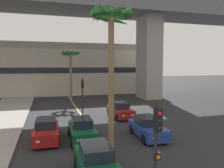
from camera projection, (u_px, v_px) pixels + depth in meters
The scene contains 12 objects.
lane_stripe_center at pixel (84, 119), 22.72m from camera, with size 0.14×56.00×0.01m, color #DBCC4C.
bridge_overpass at pixel (78, 7), 33.31m from camera, with size 78.75×8.00×17.62m.
pier_building_backdrop at pixel (66, 69), 43.66m from camera, with size 32.85×8.04×9.54m.
car_queue_front at pixel (46, 131), 16.17m from camera, with size 1.93×4.15×1.56m.
car_queue_second at pixel (96, 162), 10.85m from camera, with size 1.87×4.12×1.56m.
car_queue_third at pixel (120, 110), 23.50m from camera, with size 1.96×4.16×1.56m.
car_queue_fourth at pixel (82, 130), 16.40m from camera, with size 1.92×4.14×1.56m.
car_queue_fifth at pixel (148, 128), 16.93m from camera, with size 1.94×4.16×1.56m.
traffic_light_median_near at pixel (157, 146), 7.42m from camera, with size 0.24×0.37×4.20m.
traffic_light_median_far at pixel (83, 93), 21.94m from camera, with size 0.24×0.37×4.20m.
palm_tree_near_median at pixel (71, 59), 34.80m from camera, with size 2.96×3.00×7.75m.
palm_tree_mid_median at pixel (111, 34), 13.60m from camera, with size 2.67×2.73×8.83m.
Camera 1 is at (-3.56, 1.74, 5.35)m, focal length 36.17 mm.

